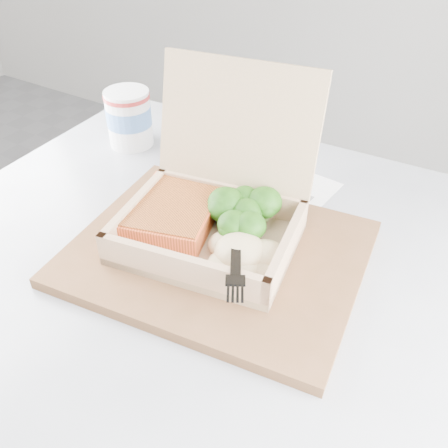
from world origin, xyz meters
The scene contains 9 objects.
cafe_table centered at (0.45, 0.52, 0.54)m, with size 0.84×0.84×0.73m.
serving_tray centered at (0.46, 0.56, 0.74)m, with size 0.36×0.28×0.02m, color brown.
takeout_container centered at (0.44, 0.60, 0.80)m, with size 0.25×0.24×0.20m.
salmon_fillet centered at (0.39, 0.57, 0.77)m, with size 0.10×0.14×0.03m, color #F95D30.
broccoli_pile centered at (0.48, 0.61, 0.78)m, with size 0.11×0.11×0.04m, color #2F771A, non-canonical shape.
mashed_potatoes centered at (0.51, 0.55, 0.77)m, with size 0.10×0.09×0.03m, color #C7B581.
plastic_fork centered at (0.50, 0.55, 0.79)m, with size 0.09×0.14×0.01m.
paper_cup centered at (0.18, 0.74, 0.78)m, with size 0.08×0.08×0.10m.
receipt centered at (0.50, 0.75, 0.73)m, with size 0.07×0.13×0.00m, color white.
Camera 1 is at (0.72, 0.16, 1.16)m, focal length 40.00 mm.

